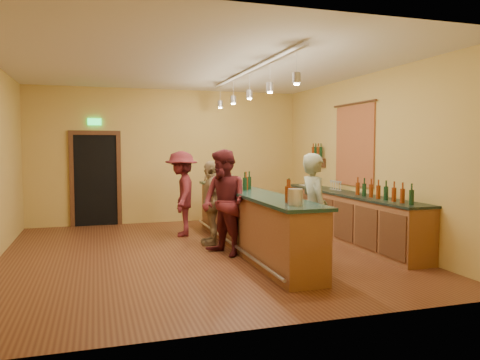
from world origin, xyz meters
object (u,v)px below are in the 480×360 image
object	(u,v)px
tasting_bar	(249,216)
bartender	(314,211)
customer_c	(182,194)
bar_stool	(305,207)
customer_b	(211,203)
customer_a	(224,203)
back_counter	(347,216)

from	to	relation	value
tasting_bar	bartender	bearing A→B (deg)	-69.23
customer_c	bar_stool	world-z (taller)	customer_c
tasting_bar	customer_b	distance (m)	0.86
customer_a	customer_c	world-z (taller)	customer_a
bartender	bar_stool	size ratio (longest dim) A/B	2.42
customer_c	bar_stool	xyz separation A→B (m)	(2.47, -0.65, -0.30)
bartender	customer_b	bearing A→B (deg)	29.93
back_counter	bar_stool	xyz separation A→B (m)	(-0.52, 0.81, 0.08)
tasting_bar	customer_a	distance (m)	0.69
back_counter	bar_stool	distance (m)	0.97
customer_b	bar_stool	size ratio (longest dim) A/B	2.20
bartender	bar_stool	world-z (taller)	bartender
tasting_bar	customer_a	size ratio (longest dim) A/B	2.85
customer_a	bartender	bearing A→B (deg)	20.86
customer_c	back_counter	bearing A→B (deg)	74.25
back_counter	customer_b	xyz separation A→B (m)	(-2.62, 0.45, 0.30)
customer_a	bar_stool	xyz separation A→B (m)	(2.10, 1.30, -0.32)
tasting_bar	customer_c	bearing A→B (deg)	119.26
back_counter	bar_stool	world-z (taller)	back_counter
tasting_bar	customer_a	xyz separation A→B (m)	(-0.55, -0.31, 0.29)
back_counter	customer_c	bearing A→B (deg)	154.00
back_counter	customer_b	distance (m)	2.68
tasting_bar	customer_b	xyz separation A→B (m)	(-0.55, 0.64, 0.18)
bartender	customer_c	xyz separation A→B (m)	(-1.47, 3.09, 0.01)
tasting_bar	bar_stool	size ratio (longest dim) A/B	7.13
bartender	customer_c	size ratio (longest dim) A/B	0.99
customer_b	customer_c	distance (m)	1.07
bar_stool	tasting_bar	bearing A→B (deg)	-147.47
back_counter	customer_c	world-z (taller)	customer_c
back_counter	bartender	distance (m)	2.27
tasting_bar	bar_stool	bearing A→B (deg)	32.53
back_counter	customer_c	xyz separation A→B (m)	(-2.99, 1.46, 0.39)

